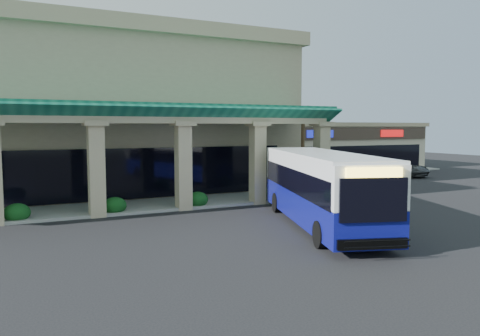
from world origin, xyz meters
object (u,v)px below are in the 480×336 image
car_white (323,170)px  car_red (353,169)px  pedestrian (384,204)px  transit_bus (320,189)px  car_gray (400,168)px

car_white → car_red: 3.52m
pedestrian → car_white: bearing=-3.1°
transit_bus → car_white: transit_bus is taller
car_red → car_gray: bearing=-48.1°
car_gray → car_white: bearing=159.7°
transit_bus → car_white: (11.73, 15.77, -0.94)m
pedestrian → car_red: size_ratio=0.40×
car_red → transit_bus: bearing=-158.3°
transit_bus → car_white: size_ratio=2.76×
car_red → car_gray: size_ratio=0.83×
transit_bus → car_gray: bearing=54.9°
transit_bus → car_white: 19.67m
pedestrian → car_red: bearing=-11.2°
pedestrian → car_white: (8.75, 16.61, -0.18)m
car_gray → transit_bus: bearing=-152.9°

